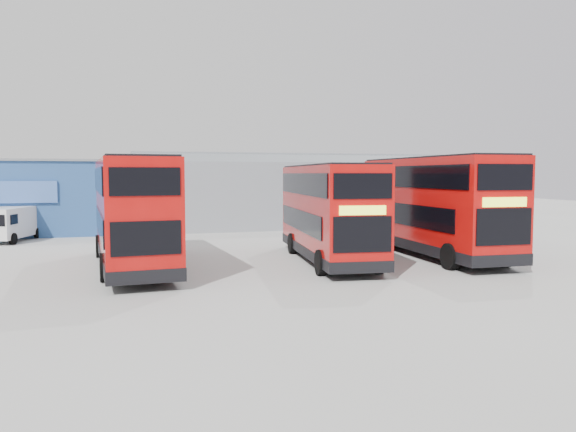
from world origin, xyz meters
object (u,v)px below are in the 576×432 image
(double_decker_centre, at_px, (328,213))
(double_decker_right, at_px, (433,207))
(panel_van, at_px, (10,222))
(double_decker_left, at_px, (132,214))
(maintenance_shed, at_px, (317,192))
(single_decker_blue, at_px, (430,217))
(office_block, at_px, (33,196))

(double_decker_centre, relative_size, double_decker_right, 0.93)
(panel_van, bearing_deg, double_decker_left, -44.32)
(maintenance_shed, relative_size, double_decker_centre, 2.76)
(double_decker_centre, relative_size, single_decker_blue, 1.07)
(office_block, xyz_separation_m, double_decker_right, (20.95, -18.13, -0.10))
(office_block, distance_m, panel_van, 5.43)
(office_block, distance_m, maintenance_shed, 22.09)
(maintenance_shed, bearing_deg, office_block, -174.79)
(maintenance_shed, bearing_deg, panel_van, -162.37)
(maintenance_shed, relative_size, double_decker_right, 2.56)
(maintenance_shed, distance_m, single_decker_blue, 13.63)
(double_decker_left, relative_size, panel_van, 2.24)
(office_block, distance_m, single_decker_blue, 27.39)
(office_block, height_order, double_decker_right, office_block)
(panel_van, bearing_deg, single_decker_blue, 3.28)
(office_block, xyz_separation_m, maintenance_shed, (22.00, 2.01, 0.02))
(office_block, relative_size, single_decker_blue, 1.19)
(office_block, bearing_deg, maintenance_shed, 5.21)
(double_decker_left, relative_size, double_decker_centre, 1.05)
(double_decker_left, bearing_deg, panel_van, -64.01)
(maintenance_shed, relative_size, panel_van, 5.93)
(office_block, height_order, single_decker_blue, office_block)
(double_decker_right, relative_size, panel_van, 2.32)
(maintenance_shed, relative_size, single_decker_blue, 2.95)
(double_decker_centre, xyz_separation_m, panel_van, (-15.90, 13.01, -1.10))
(office_block, height_order, double_decker_left, office_block)
(maintenance_shed, relative_size, double_decker_left, 2.64)
(double_decker_centre, height_order, double_decker_right, double_decker_right)
(double_decker_right, xyz_separation_m, single_decker_blue, (4.00, 6.88, -1.12))
(double_decker_left, distance_m, double_decker_right, 14.68)
(single_decker_blue, xyz_separation_m, panel_van, (-25.61, 6.05, -0.19))
(double_decker_centre, height_order, panel_van, double_decker_centre)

